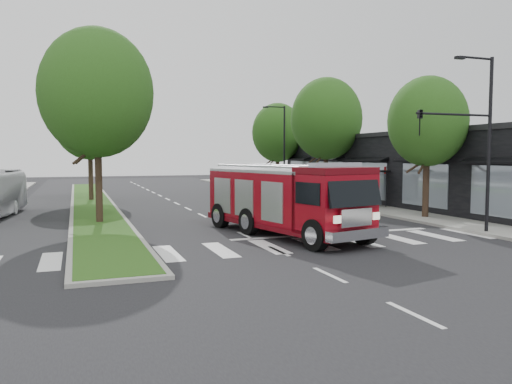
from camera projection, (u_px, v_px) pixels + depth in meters
The scene contains 13 objects.
ground at pixel (245, 235), 22.54m from camera, with size 140.00×140.00×0.00m, color black.
sidewalk_right at pixel (364, 204), 36.16m from camera, with size 5.00×80.00×0.15m, color gray.
median at pixel (92, 203), 37.36m from camera, with size 3.00×50.00×0.15m.
storefront_row at pixel (416, 170), 37.52m from camera, with size 8.00×30.00×5.00m, color black.
bus_shelter at pixel (362, 179), 33.84m from camera, with size 3.20×1.60×2.61m.
tree_right_near at pixel (427, 122), 27.93m from camera, with size 4.40×4.40×8.05m.
tree_right_mid at pixel (326, 119), 39.11m from camera, with size 5.60×5.60×9.72m.
tree_right_far at pixel (278, 133), 48.53m from camera, with size 5.00×5.00×8.73m.
tree_median_near at pixel (97, 93), 25.62m from camera, with size 5.80×5.80×10.16m.
tree_median_far at pixel (89, 119), 38.77m from camera, with size 5.60×5.60×9.72m.
streetlight_right_near at pixel (474, 132), 22.19m from camera, with size 4.08×0.22×8.00m.
streetlight_right_far at pixel (283, 146), 44.48m from camera, with size 2.11×0.20×8.00m.
fire_engine at pixel (284, 200), 22.50m from camera, with size 4.95×10.01×3.33m.
Camera 1 is at (-7.15, -21.17, 3.60)m, focal length 35.00 mm.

